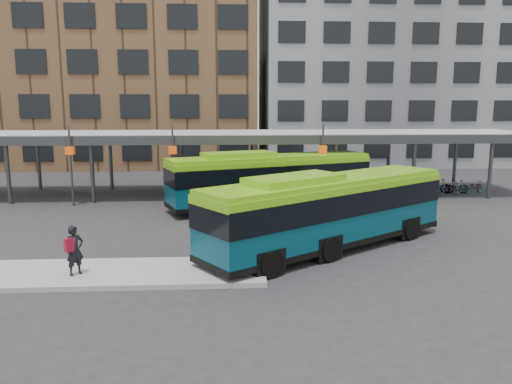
% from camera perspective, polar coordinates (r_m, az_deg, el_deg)
% --- Properties ---
extents(ground, '(120.00, 120.00, 0.00)m').
position_cam_1_polar(ground, '(21.02, -3.80, -6.58)').
color(ground, '#28282B').
rests_on(ground, ground).
extents(boarding_island, '(14.00, 3.00, 0.18)m').
position_cam_1_polar(boarding_island, '(19.01, -20.89, -8.77)').
color(boarding_island, gray).
rests_on(boarding_island, ground).
extents(canopy, '(40.00, 6.53, 4.80)m').
position_cam_1_polar(canopy, '(33.08, -3.83, 6.38)').
color(canopy, '#999B9E').
rests_on(canopy, ground).
extents(building_brick, '(26.00, 14.00, 22.00)m').
position_cam_1_polar(building_brick, '(53.37, -14.89, 15.08)').
color(building_brick, brown).
rests_on(building_brick, ground).
extents(building_grey, '(24.00, 14.00, 20.00)m').
position_cam_1_polar(building_grey, '(54.63, 13.87, 13.95)').
color(building_grey, slate).
rests_on(building_grey, ground).
extents(bus_front, '(11.24, 8.85, 3.28)m').
position_cam_1_polar(bus_front, '(20.79, 8.33, -1.99)').
color(bus_front, '#063C4C').
rests_on(bus_front, ground).
extents(bus_rear, '(12.20, 6.57, 3.32)m').
position_cam_1_polar(bus_rear, '(29.08, 1.59, 1.58)').
color(bus_rear, '#063C4C').
rests_on(bus_rear, ground).
extents(pedestrian, '(0.74, 0.74, 1.74)m').
position_cam_1_polar(pedestrian, '(18.31, -20.03, -6.24)').
color(pedestrian, black).
rests_on(pedestrian, boarding_island).
extents(bike_rack, '(7.61, 1.59, 1.04)m').
position_cam_1_polar(bike_rack, '(35.38, 19.25, 0.47)').
color(bike_rack, slate).
rests_on(bike_rack, ground).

